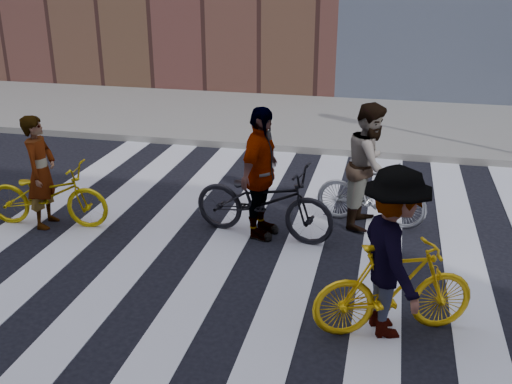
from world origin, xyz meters
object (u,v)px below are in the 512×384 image
(rider_left, at_px, (41,172))
(rider_rear, at_px, (260,174))
(bike_yellow_right, at_px, (394,289))
(bike_silver_mid, at_px, (371,193))
(rider_right, at_px, (393,253))
(bike_dark_rear, at_px, (263,201))
(bike_yellow_left, at_px, (47,195))
(rider_mid, at_px, (370,165))

(rider_left, relative_size, rider_rear, 0.89)
(bike_yellow_right, bearing_deg, bike_silver_mid, -13.18)
(rider_right, bearing_deg, bike_dark_rear, 20.93)
(bike_dark_rear, relative_size, rider_rear, 1.10)
(bike_yellow_left, height_order, rider_right, rider_right)
(bike_dark_rear, bearing_deg, rider_left, 105.50)
(bike_yellow_left, relative_size, bike_yellow_right, 1.06)
(bike_yellow_left, relative_size, rider_rear, 0.97)
(bike_dark_rear, height_order, rider_rear, rider_rear)
(bike_dark_rear, distance_m, rider_right, 2.81)
(bike_silver_mid, distance_m, bike_yellow_right, 2.90)
(bike_yellow_right, distance_m, rider_right, 0.42)
(bike_yellow_left, xyz_separation_m, rider_left, (-0.05, 0.00, 0.37))
(bike_yellow_left, distance_m, bike_yellow_right, 5.47)
(rider_left, bearing_deg, bike_silver_mid, -82.87)
(rider_left, xyz_separation_m, rider_rear, (3.30, 0.36, 0.11))
(rider_left, bearing_deg, rider_right, -114.56)
(rider_mid, bearing_deg, rider_rear, 126.75)
(bike_yellow_left, bearing_deg, rider_rear, -89.94)
(bike_yellow_right, distance_m, bike_dark_rear, 2.81)
(rider_right, bearing_deg, bike_yellow_right, -110.68)
(bike_dark_rear, relative_size, rider_mid, 1.12)
(rider_rear, bearing_deg, rider_right, -128.24)
(rider_right, distance_m, rider_rear, 2.81)
(bike_dark_rear, xyz_separation_m, rider_right, (1.84, -2.08, 0.40))
(bike_yellow_right, bearing_deg, rider_right, 69.32)
(bike_yellow_left, distance_m, rider_right, 5.44)
(bike_dark_rear, xyz_separation_m, rider_left, (-3.35, -0.36, 0.31))
(bike_silver_mid, distance_m, rider_left, 5.01)
(bike_yellow_right, xyz_separation_m, rider_left, (-5.24, 1.72, 0.33))
(rider_left, bearing_deg, bike_yellow_right, -114.40)
(bike_yellow_left, bearing_deg, bike_dark_rear, -90.04)
(bike_yellow_left, height_order, rider_mid, rider_mid)
(bike_silver_mid, xyz_separation_m, rider_left, (-4.86, -1.16, 0.36))
(bike_silver_mid, relative_size, bike_dark_rear, 0.79)
(rider_right, relative_size, rider_rear, 0.98)
(bike_yellow_right, height_order, rider_right, rider_right)
(rider_rear, bearing_deg, rider_left, 105.59)
(bike_silver_mid, relative_size, rider_right, 0.89)
(rider_left, xyz_separation_m, rider_mid, (4.81, 1.16, 0.09))
(bike_yellow_right, height_order, bike_dark_rear, bike_dark_rear)
(bike_silver_mid, distance_m, rider_mid, 0.45)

